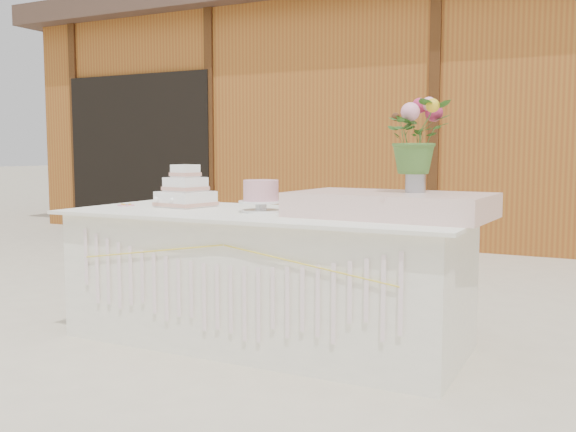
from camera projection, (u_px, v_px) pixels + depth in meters
name	position (u px, v px, depth m)	size (l,w,h in m)	color
ground	(265.00, 341.00, 3.79)	(80.00, 80.00, 0.00)	beige
barn	(468.00, 112.00, 8.97)	(12.60, 4.60, 3.30)	brown
cake_table	(265.00, 277.00, 3.75)	(2.40, 1.00, 0.77)	silver
wedding_cake	(186.00, 192.00, 4.07)	(0.35, 0.35, 0.27)	white
pink_cake_stand	(261.00, 194.00, 3.70)	(0.26, 0.26, 0.19)	white
satin_runner	(391.00, 205.00, 3.43)	(1.04, 0.60, 0.13)	beige
flower_vase	(416.00, 179.00, 3.43)	(0.11, 0.11, 0.15)	#ACACB1
bouquet	(417.00, 128.00, 3.40)	(0.35, 0.30, 0.39)	#416E2C
loose_flowers	(125.00, 204.00, 4.18)	(0.12, 0.29, 0.02)	pink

